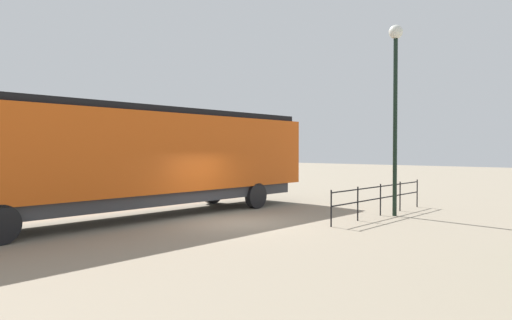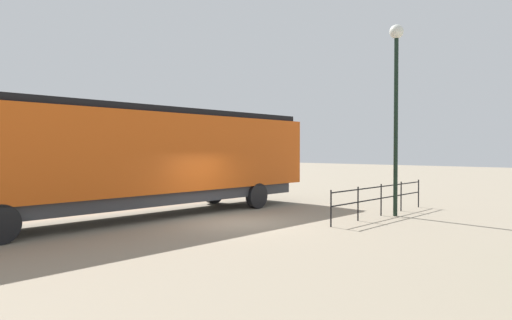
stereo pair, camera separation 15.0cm
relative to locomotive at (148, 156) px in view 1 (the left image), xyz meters
The scene contains 4 objects.
ground_plane 4.23m from the locomotive, 20.24° to the left, with size 120.00×120.00×0.00m, color gray.
locomotive is the anchor object (origin of this frame).
lamp_post 9.84m from the locomotive, 43.05° to the left, with size 0.53×0.53×7.32m.
platform_fence 9.05m from the locomotive, 43.73° to the left, with size 0.05×7.10×1.23m.
Camera 1 is at (11.43, -11.74, 2.57)m, focal length 32.74 mm.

